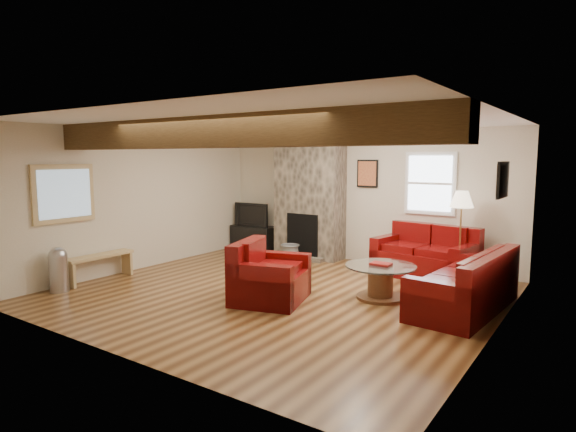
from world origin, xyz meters
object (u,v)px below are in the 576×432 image
Objects in this scene: armchair_red at (270,271)px; floor_lamp at (462,204)px; television at (254,214)px; coffee_table at (380,282)px; loveseat at (425,251)px; tv_cabinet at (254,237)px; sofa_three at (464,281)px.

armchair_red is 3.34m from floor_lamp.
coffee_table is at bearing -26.81° from television.
loveseat reaches higher than tv_cabinet.
sofa_three is at bearing -45.67° from loveseat.
television is at bearing 176.84° from floor_lamp.
armchair_red is at bearing -142.43° from coffee_table.
sofa_three is 5.25m from television.
armchair_red is 1.01× the size of tv_cabinet.
loveseat is 2.90m from armchair_red.
loveseat is 1.10× the size of floor_lamp.
floor_lamp reaches higher than loveseat.
armchair_red reaches higher than tv_cabinet.
armchair_red reaches higher than sofa_three.
television is at bearing -174.97° from loveseat.
television is (-3.82, 1.93, 0.52)m from coffee_table.
tv_cabinet is 0.70× the size of floor_lamp.
loveseat is 1.57× the size of tv_cabinet.
television is 0.60× the size of floor_lamp.
armchair_red is at bearing -125.47° from floor_lamp.
coffee_table is (1.24, 0.95, -0.17)m from armchair_red.
floor_lamp is at bearing -51.91° from armchair_red.
sofa_three reaches higher than tv_cabinet.
loveseat reaches higher than armchair_red.
loveseat is at bearing -4.39° from tv_cabinet.
coffee_table is (-0.09, -1.63, -0.18)m from loveseat.
coffee_table is 0.68× the size of floor_lamp.
tv_cabinet is 4.58m from floor_lamp.
armchair_red is 1.04× the size of coffee_table.
sofa_three is 1.78m from loveseat.
tv_cabinet is at bearing 153.19° from coffee_table.
armchair_red is at bearing -107.76° from loveseat.
armchair_red is 3.87m from tv_cabinet.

